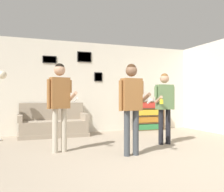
% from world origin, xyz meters
% --- Properties ---
extents(ground_plane, '(20.00, 20.00, 0.00)m').
position_xyz_m(ground_plane, '(0.00, 0.00, 0.00)').
color(ground_plane, gray).
extents(wall_back, '(8.79, 0.08, 2.70)m').
position_xyz_m(wall_back, '(-0.00, 4.37, 1.35)').
color(wall_back, silver).
rests_on(wall_back, ground_plane).
extents(couch, '(1.82, 0.80, 0.89)m').
position_xyz_m(couch, '(-1.32, 3.96, 0.29)').
color(couch, gray).
rests_on(couch, ground_plane).
extents(bookshelf, '(0.99, 0.30, 0.92)m').
position_xyz_m(bookshelf, '(1.71, 4.15, 0.46)').
color(bookshelf, brown).
rests_on(bookshelf, ground_plane).
extents(person_player_foreground_left, '(0.55, 0.44, 1.71)m').
position_xyz_m(person_player_foreground_left, '(-1.44, 1.90, 1.06)').
color(person_player_foreground_left, '#B7AD99').
rests_on(person_player_foreground_left, ground_plane).
extents(person_player_foreground_center, '(0.51, 0.44, 1.67)m').
position_xyz_m(person_player_foreground_center, '(-0.26, 1.17, 1.02)').
color(person_player_foreground_center, '#3D4247').
rests_on(person_player_foreground_center, ground_plane).
extents(person_watcher_holding_cup, '(0.52, 0.40, 1.60)m').
position_xyz_m(person_watcher_holding_cup, '(0.90, 1.91, 0.97)').
color(person_watcher_holding_cup, black).
rests_on(person_watcher_holding_cup, ground_plane).
extents(drinking_cup, '(0.09, 0.09, 0.11)m').
position_xyz_m(drinking_cup, '(1.75, 4.15, 0.97)').
color(drinking_cup, white).
rests_on(drinking_cup, bookshelf).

